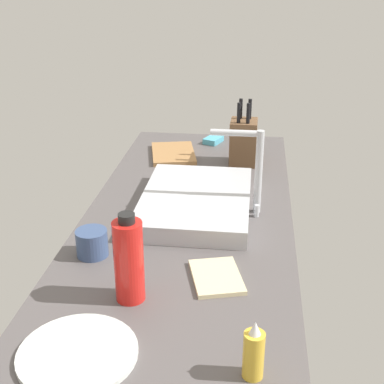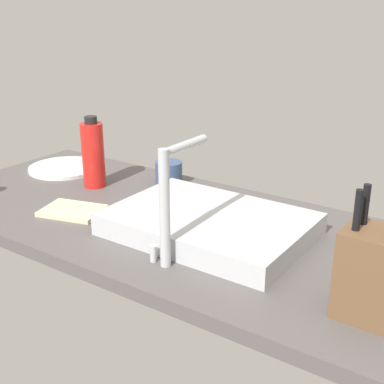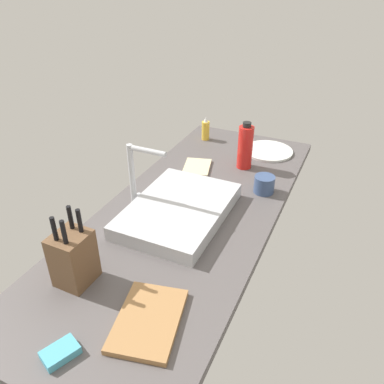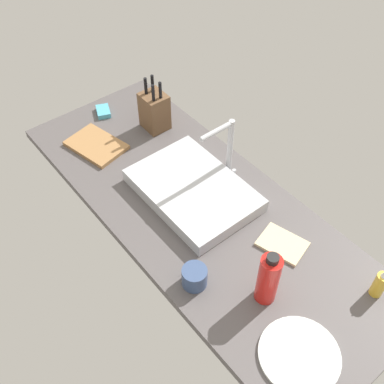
{
  "view_description": "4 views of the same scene",
  "coord_description": "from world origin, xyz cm",
  "views": [
    {
      "loc": [
        149.36,
        19.72,
        79.77
      ],
      "look_at": [
        -2.17,
        1.23,
        11.27
      ],
      "focal_mm": 49.77,
      "sensor_mm": 36.0,
      "label": 1
    },
    {
      "loc": [
        -70.43,
        104.17,
        60.07
      ],
      "look_at": [
        0.85,
        0.6,
        13.26
      ],
      "focal_mm": 48.45,
      "sensor_mm": 36.0,
      "label": 2
    },
    {
      "loc": [
        -115.89,
        -54.36,
        90.77
      ],
      "look_at": [
        -1.36,
        -1.65,
        13.32
      ],
      "focal_mm": 36.08,
      "sensor_mm": 36.0,
      "label": 3
    },
    {
      "loc": [
        90.2,
        -75.75,
        139.74
      ],
      "look_at": [
        -1.86,
        -1.37,
        10.78
      ],
      "focal_mm": 42.87,
      "sensor_mm": 36.0,
      "label": 4
    }
  ],
  "objects": [
    {
      "name": "countertop_slab",
      "position": [
        0.0,
        0.0,
        1.75
      ],
      "size": [
        169.8,
        66.09,
        3.5
      ],
      "primitive_type": "cube",
      "color": "#514C4C",
      "rests_on": "ground"
    },
    {
      "name": "sink_basin",
      "position": [
        -5.54,
        2.16,
        6.36
      ],
      "size": [
        49.32,
        34.46,
        5.71
      ],
      "primitive_type": "cube",
      "color": "#B7BABF",
      "rests_on": "countertop_slab"
    },
    {
      "name": "faucet",
      "position": [
        -6.29,
        19.69,
        20.04
      ],
      "size": [
        5.5,
        16.53,
        27.35
      ],
      "color": "#B7BABF",
      "rests_on": "countertop_slab"
    },
    {
      "name": "knife_block",
      "position": [
        -49.93,
        15.69,
        12.61
      ],
      "size": [
        11.68,
        10.48,
        25.26
      ],
      "rotation": [
        0.0,
        0.0,
        -0.02
      ],
      "color": "brown",
      "rests_on": "countertop_slab"
    },
    {
      "name": "cutting_board",
      "position": [
        -55.03,
        -13.02,
        4.4
      ],
      "size": [
        28.08,
        22.11,
        1.8
      ],
      "primitive_type": "cube",
      "rotation": [
        0.0,
        0.0,
        0.22
      ],
      "color": "#9E7042",
      "rests_on": "countertop_slab"
    },
    {
      "name": "soap_bottle",
      "position": [
        67.34,
        21.75,
        9.12
      ],
      "size": [
        4.26,
        4.26,
        13.03
      ],
      "color": "gold",
      "rests_on": "countertop_slab"
    },
    {
      "name": "water_bottle",
      "position": [
        44.83,
        -7.97,
        14.15
      ],
      "size": [
        7.13,
        7.13,
        22.78
      ],
      "color": "red",
      "rests_on": "countertop_slab"
    },
    {
      "name": "dinner_plate",
      "position": [
        66.01,
        -14.35,
        4.1
      ],
      "size": [
        25.12,
        25.12,
        1.2
      ],
      "primitive_type": "cylinder",
      "color": "silver",
      "rests_on": "countertop_slab"
    },
    {
      "name": "dish_towel",
      "position": [
        34.03,
        11.98,
        4.1
      ],
      "size": [
        19.3,
        16.15,
        1.2
      ],
      "primitive_type": "cube",
      "rotation": [
        0.0,
        0.0,
        0.27
      ],
      "color": "beige",
      "rests_on": "countertop_slab"
    },
    {
      "name": "coffee_mug",
      "position": [
        26.24,
        -23.0,
        7.26
      ],
      "size": [
        8.73,
        8.73,
        7.52
      ],
      "primitive_type": "cylinder",
      "color": "#384C75",
      "rests_on": "countertop_slab"
    },
    {
      "name": "dish_sponge",
      "position": [
        -73.54,
        2.01,
        4.7
      ],
      "size": [
        10.63,
        9.04,
        2.4
      ],
      "primitive_type": "cube",
      "rotation": [
        0.0,
        0.0,
        -0.4
      ],
      "color": "#4CA3BC",
      "rests_on": "countertop_slab"
    }
  ]
}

